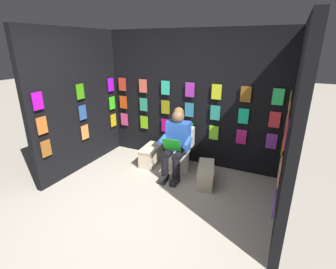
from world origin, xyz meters
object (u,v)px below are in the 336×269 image
Objects in this scene: toilet at (180,152)px; comic_longbox_near at (151,155)px; person_reading at (176,143)px; comic_longbox_far at (206,175)px.

comic_longbox_near is at bearing 0.79° from toilet.
person_reading is 0.75m from comic_longbox_near.
toilet is at bearing -179.41° from comic_longbox_near.
toilet is 0.65× the size of person_reading.
toilet is 1.28× the size of comic_longbox_near.
comic_longbox_far is (-1.17, 0.26, -0.01)m from comic_longbox_near.
toilet reaches higher than comic_longbox_far.
comic_longbox_near is at bearing -20.59° from person_reading.
comic_longbox_far is at bearing 163.02° from comic_longbox_near.
person_reading reaches higher than comic_longbox_far.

